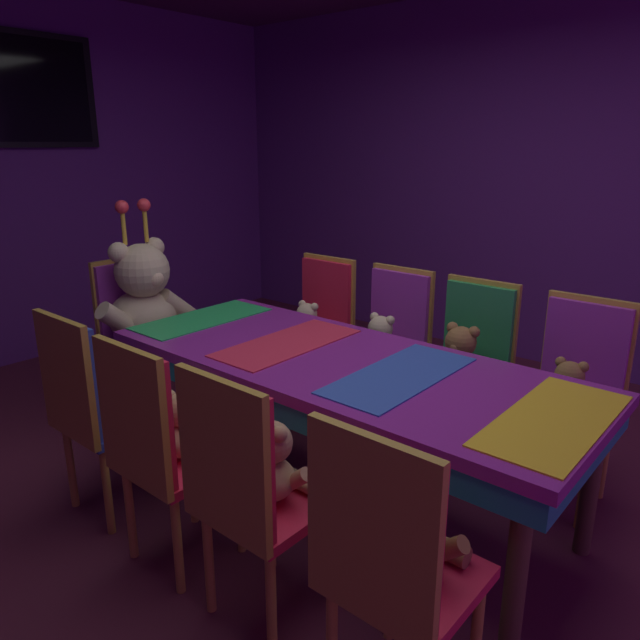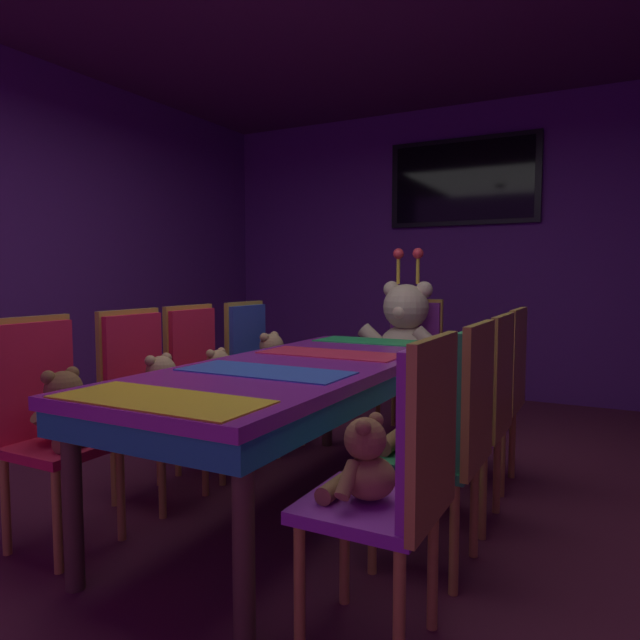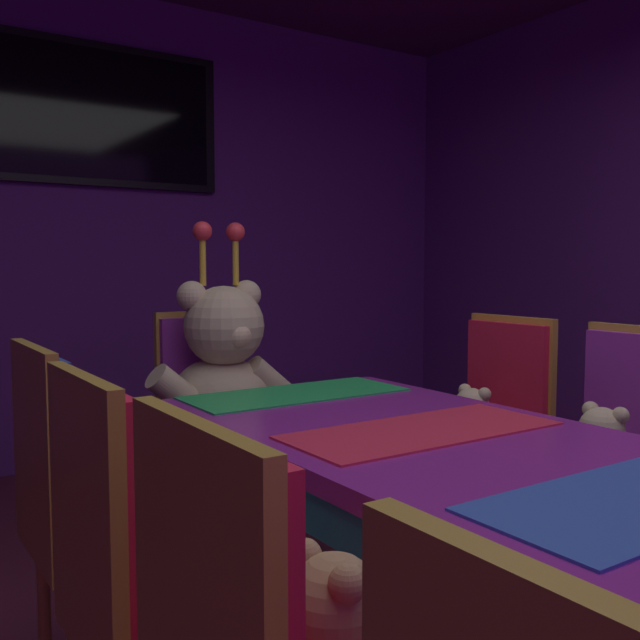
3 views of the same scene
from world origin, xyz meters
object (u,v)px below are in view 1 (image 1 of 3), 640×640
teddy_left_1 (273,465)px  throne_chair (132,320)px  chair_right_0 (578,379)px  teddy_right_2 (380,343)px  teddy_right_0 (567,392)px  teddy_right_3 (306,326)px  chair_left_2 (153,437)px  teddy_left_3 (116,387)px  chair_right_1 (472,353)px  teddy_left_0 (414,530)px  chair_left_1 (242,480)px  chair_left_0 (386,554)px  teddy_left_2 (184,429)px  chair_right_2 (394,334)px  teddy_right_1 (459,360)px  chair_left_3 (86,398)px  chair_right_3 (321,318)px  king_teddy_bear (146,302)px  banquet_table (339,376)px  wall_tv (1,88)px

teddy_left_1 → throne_chair: throne_chair is taller
chair_right_0 → teddy_right_2: bearing=-82.5°
teddy_right_0 → teddy_right_3: 1.60m
teddy_right_2 → chair_left_2: bearing=0.3°
teddy_left_3 → chair_right_1: bearing=-34.4°
teddy_left_0 → chair_left_1: bearing=104.4°
chair_left_0 → teddy_right_3: bearing=47.3°
teddy_left_2 → chair_right_2: bearing=0.3°
teddy_right_0 → chair_right_2: bearing=-98.0°
teddy_right_2 → teddy_right_3: bearing=-88.3°
chair_right_0 → teddy_right_1: chair_right_0 is taller
chair_left_3 → teddy_right_1: chair_left_3 is taller
teddy_left_1 → teddy_right_0: size_ratio=1.13×
chair_left_2 → teddy_left_3: 0.56m
chair_right_3 → king_teddy_bear: (-0.81, 0.72, 0.15)m
teddy_right_3 → banquet_table: bearing=50.0°
chair_left_0 → king_teddy_bear: 2.48m
teddy_left_2 → chair_left_3: chair_left_3 is taller
chair_left_2 → chair_left_3: same height
teddy_right_2 → teddy_left_0: bearing=38.2°
chair_left_1 → teddy_right_0: bearing=-20.4°
teddy_right_1 → teddy_right_0: bearing=89.5°
chair_right_2 → teddy_right_3: (-0.16, 0.54, -0.02)m
teddy_left_0 → teddy_right_1: 1.48m
chair_right_2 → chair_right_3: size_ratio=1.00×
chair_left_2 → king_teddy_bear: size_ratio=1.10×
banquet_table → teddy_right_2: teddy_right_2 is taller
teddy_right_0 → teddy_left_0: bearing=0.7°
chair_left_0 → teddy_left_1: bearing=76.1°
teddy_left_2 → teddy_right_2: size_ratio=0.97×
banquet_table → chair_left_3: bearing=136.1°
chair_right_1 → teddy_right_3: bearing=-81.1°
teddy_right_0 → chair_left_3: bearing=-46.6°
chair_left_1 → throne_chair: (0.82, 1.93, 0.00)m
teddy_right_0 → chair_right_3: size_ratio=0.29×
banquet_table → chair_right_1: (0.83, -0.25, -0.06)m
chair_left_2 → teddy_left_3: chair_left_2 is taller
banquet_table → chair_left_2: (-0.84, 0.24, -0.06)m
banquet_table → chair_right_2: chair_right_2 is taller
banquet_table → king_teddy_bear: (0.00, 1.51, 0.09)m
teddy_left_1 → teddy_right_1: teddy_right_1 is taller
teddy_right_2 → teddy_right_3: 0.54m
chair_right_1 → wall_tv: bearing=-76.0°
teddy_left_0 → teddy_right_1: size_ratio=0.96×
chair_right_3 → wall_tv: bearing=-70.6°
banquet_table → teddy_left_3: (-0.67, 0.78, -0.05)m
chair_right_2 → teddy_left_3: bearing=-19.5°
teddy_right_2 → teddy_right_3: (-0.02, 0.54, -0.01)m
teddy_left_0 → chair_left_1: 0.60m
banquet_table → chair_right_3: bearing=44.5°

